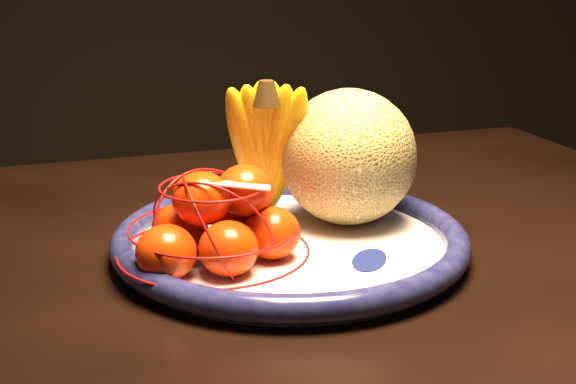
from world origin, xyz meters
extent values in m
cube|color=black|center=(-0.02, 0.12, 0.70)|extent=(1.49, 0.96, 0.04)
cylinder|color=black|center=(0.61, 0.53, 0.34)|extent=(0.06, 0.06, 0.68)
cylinder|color=white|center=(0.09, 0.06, 0.72)|extent=(0.36, 0.36, 0.02)
torus|color=#0C0E39|center=(0.09, 0.06, 0.74)|extent=(0.40, 0.40, 0.03)
cylinder|color=white|center=(0.09, 0.06, 0.72)|extent=(0.18, 0.18, 0.01)
ellipsoid|color=navy|center=(0.16, -0.01, 0.73)|extent=(0.13, 0.15, 0.00)
ellipsoid|color=navy|center=(0.06, 0.16, 0.73)|extent=(0.13, 0.12, 0.00)
ellipsoid|color=navy|center=(-0.02, 0.06, 0.73)|extent=(0.12, 0.11, 0.00)
sphere|color=olive|center=(0.18, 0.11, 0.81)|extent=(0.16, 0.16, 0.16)
ellipsoid|color=yellow|center=(0.06, 0.14, 0.82)|extent=(0.10, 0.11, 0.18)
ellipsoid|color=yellow|center=(0.07, 0.14, 0.83)|extent=(0.09, 0.11, 0.18)
ellipsoid|color=yellow|center=(0.08, 0.14, 0.83)|extent=(0.07, 0.11, 0.19)
ellipsoid|color=yellow|center=(0.09, 0.14, 0.83)|extent=(0.05, 0.10, 0.19)
ellipsoid|color=yellow|center=(0.09, 0.13, 0.83)|extent=(0.05, 0.11, 0.18)
ellipsoid|color=yellow|center=(0.10, 0.13, 0.82)|extent=(0.07, 0.12, 0.18)
cone|color=black|center=(0.08, 0.14, 0.91)|extent=(0.03, 0.03, 0.03)
ellipsoid|color=#F1340E|center=(-0.05, -0.01, 0.76)|extent=(0.06, 0.06, 0.06)
ellipsoid|color=#F1340E|center=(0.01, -0.01, 0.76)|extent=(0.06, 0.06, 0.06)
ellipsoid|color=#F1340E|center=(0.06, 0.02, 0.76)|extent=(0.06, 0.06, 0.06)
ellipsoid|color=#F1340E|center=(-0.03, 0.06, 0.76)|extent=(0.06, 0.06, 0.06)
ellipsoid|color=#F1340E|center=(0.03, 0.07, 0.76)|extent=(0.06, 0.06, 0.06)
ellipsoid|color=#F1340E|center=(-0.01, 0.02, 0.80)|extent=(0.06, 0.06, 0.06)
ellipsoid|color=#F1340E|center=(0.04, 0.04, 0.80)|extent=(0.06, 0.06, 0.06)
torus|color=#A00E0A|center=(0.00, 0.02, 0.74)|extent=(0.22, 0.22, 0.00)
torus|color=#A00E0A|center=(0.00, 0.02, 0.77)|extent=(0.19, 0.19, 0.00)
torus|color=#A00E0A|center=(0.00, 0.02, 0.81)|extent=(0.12, 0.12, 0.00)
torus|color=#A00E0A|center=(0.00, 0.02, 0.77)|extent=(0.15, 0.11, 0.12)
torus|color=#A00E0A|center=(0.00, 0.02, 0.77)|extent=(0.07, 0.14, 0.12)
torus|color=#A00E0A|center=(0.00, 0.02, 0.77)|extent=(0.15, 0.13, 0.12)
cube|color=white|center=(0.02, 0.01, 0.82)|extent=(0.08, 0.05, 0.01)
camera|label=1|loc=(-0.12, -0.75, 1.05)|focal=50.00mm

